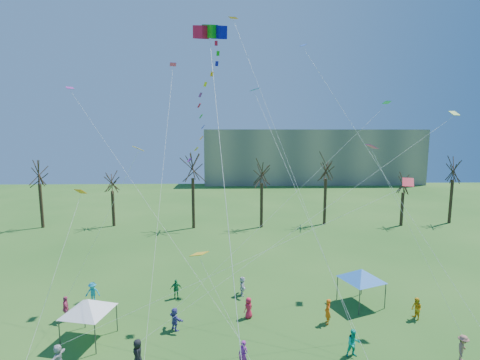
{
  "coord_description": "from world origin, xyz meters",
  "views": [
    {
      "loc": [
        -1.11,
        -13.02,
        13.4
      ],
      "look_at": [
        -0.59,
        5.0,
        11.0
      ],
      "focal_mm": 25.0,
      "sensor_mm": 36.0,
      "label": 1
    }
  ],
  "objects_px": {
    "distant_building": "(311,156)",
    "big_box_kite": "(209,103)",
    "canopy_tent_blue": "(361,274)",
    "canopy_tent_white": "(88,305)"
  },
  "relations": [
    {
      "from": "distant_building",
      "to": "big_box_kite",
      "type": "height_order",
      "value": "big_box_kite"
    },
    {
      "from": "distant_building",
      "to": "canopy_tent_blue",
      "type": "height_order",
      "value": "distant_building"
    },
    {
      "from": "distant_building",
      "to": "canopy_tent_blue",
      "type": "relative_size",
      "value": 16.35
    },
    {
      "from": "big_box_kite",
      "to": "distant_building",
      "type": "bearing_deg",
      "value": 72.21
    },
    {
      "from": "distant_building",
      "to": "canopy_tent_white",
      "type": "height_order",
      "value": "distant_building"
    },
    {
      "from": "big_box_kite",
      "to": "canopy_tent_blue",
      "type": "height_order",
      "value": "big_box_kite"
    },
    {
      "from": "canopy_tent_white",
      "to": "distant_building",
      "type": "bearing_deg",
      "value": 66.42
    },
    {
      "from": "canopy_tent_blue",
      "to": "distant_building",
      "type": "bearing_deg",
      "value": 79.69
    },
    {
      "from": "big_box_kite",
      "to": "canopy_tent_blue",
      "type": "relative_size",
      "value": 5.57
    },
    {
      "from": "big_box_kite",
      "to": "canopy_tent_white",
      "type": "xyz_separation_m",
      "value": [
        -8.12,
        1.46,
        -12.79
      ]
    }
  ]
}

